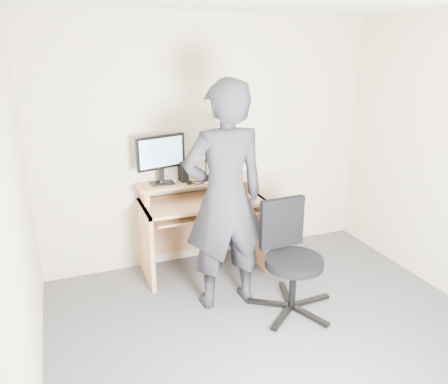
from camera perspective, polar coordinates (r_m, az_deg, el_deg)
ground at (r=3.56m, az=8.53°, el=-19.67°), size 3.50×3.50×0.00m
back_wall at (r=4.49m, az=-1.73°, el=6.47°), size 3.50×0.02×2.50m
desk at (r=4.44m, az=-3.13°, el=-3.20°), size 1.20×0.60×0.91m
monitor at (r=4.22m, az=-8.22°, el=4.78°), size 0.50×0.17×0.48m
external_drive at (r=4.34m, az=-5.35°, el=2.70°), size 0.08×0.13×0.20m
travel_mug at (r=4.38m, az=-1.96°, el=2.84°), size 0.10×0.10×0.19m
smartphone at (r=4.42m, az=-1.32°, el=1.78°), size 0.09×0.14×0.01m
charger at (r=4.25m, az=-4.54°, el=1.22°), size 0.05×0.04×0.03m
headphones at (r=4.33m, az=-7.39°, el=1.32°), size 0.20×0.20×0.06m
keyboard at (r=4.24m, az=-2.80°, el=-2.56°), size 0.49×0.35×0.03m
mouse at (r=4.32m, az=2.13°, el=-0.66°), size 0.11×0.08×0.04m
office_chair at (r=3.79m, az=8.56°, el=-7.90°), size 0.72×0.75×0.94m
person at (r=3.64m, az=0.10°, el=-0.82°), size 0.72×0.47×1.97m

